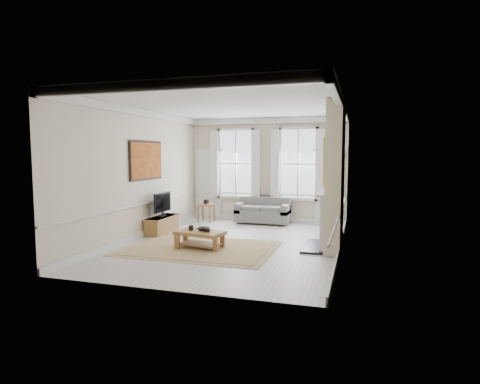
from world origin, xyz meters
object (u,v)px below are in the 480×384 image
(side_table, at_px, (206,207))
(coffee_table, at_px, (200,234))
(sofa, at_px, (263,212))
(tv_stand, at_px, (162,225))

(side_table, bearing_deg, coffee_table, -70.71)
(sofa, xyz_separation_m, coffee_table, (-0.60, -3.85, -0.01))
(coffee_table, relative_size, tv_stand, 0.93)
(side_table, distance_m, coffee_table, 3.77)
(sofa, bearing_deg, tv_stand, -134.41)
(coffee_table, height_order, tv_stand, tv_stand)
(sofa, xyz_separation_m, tv_stand, (-2.35, -2.40, -0.11))
(sofa, bearing_deg, coffee_table, -98.90)
(side_table, height_order, coffee_table, side_table)
(sofa, xyz_separation_m, side_table, (-1.85, -0.29, 0.14))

